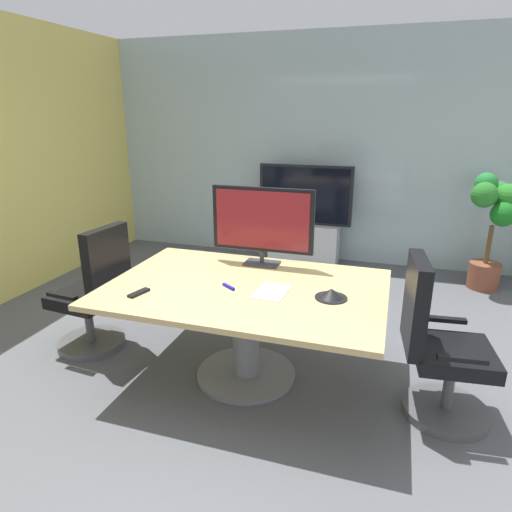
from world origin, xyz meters
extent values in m
plane|color=#515459|center=(0.00, 0.00, 0.00)|extent=(7.38, 7.38, 0.00)
cube|color=#9EB2B7|center=(0.00, 3.19, 1.45)|extent=(5.65, 0.10, 2.90)
cube|color=tan|center=(0.13, 0.09, 0.73)|extent=(1.99, 1.34, 0.04)
cylinder|color=slate|center=(0.13, 0.09, 0.35)|extent=(0.20, 0.20, 0.71)
cylinder|color=slate|center=(0.13, 0.09, 0.01)|extent=(0.76, 0.76, 0.03)
cylinder|color=#4C4C51|center=(-1.30, 0.11, 0.03)|extent=(0.56, 0.56, 0.06)
cylinder|color=#4C4C51|center=(-1.30, 0.11, 0.24)|extent=(0.07, 0.07, 0.36)
cube|color=black|center=(-1.30, 0.11, 0.46)|extent=(0.52, 0.52, 0.10)
cube|color=black|center=(-1.03, 0.08, 0.79)|extent=(0.13, 0.46, 0.60)
cube|color=black|center=(-1.26, 0.37, 0.58)|extent=(0.28, 0.08, 0.03)
cube|color=black|center=(-1.30, -0.15, 0.58)|extent=(0.28, 0.08, 0.03)
cylinder|color=#4C4C51|center=(1.56, 0.06, 0.03)|extent=(0.56, 0.56, 0.06)
cylinder|color=#4C4C51|center=(1.56, 0.06, 0.24)|extent=(0.07, 0.07, 0.36)
cube|color=black|center=(1.56, 0.06, 0.46)|extent=(0.53, 0.53, 0.10)
cube|color=black|center=(1.29, 0.03, 0.79)|extent=(0.14, 0.46, 0.60)
cube|color=black|center=(1.57, -0.20, 0.58)|extent=(0.28, 0.08, 0.03)
cube|color=black|center=(1.51, 0.31, 0.58)|extent=(0.28, 0.08, 0.03)
cube|color=#333338|center=(0.10, 0.58, 0.75)|extent=(0.28, 0.18, 0.02)
cylinder|color=#333338|center=(0.10, 0.58, 0.81)|extent=(0.04, 0.04, 0.10)
cube|color=black|center=(0.10, 0.59, 1.12)|extent=(0.84, 0.04, 0.52)
cube|color=maroon|center=(0.10, 0.57, 1.12)|extent=(0.77, 0.01, 0.47)
cube|color=#B7BABC|center=(0.00, 2.84, 0.28)|extent=(0.90, 0.36, 0.55)
cube|color=black|center=(0.00, 2.82, 0.93)|extent=(1.20, 0.06, 0.76)
cube|color=black|center=(0.00, 2.79, 0.93)|extent=(1.12, 0.01, 0.69)
cylinder|color=brown|center=(2.16, 2.61, 0.15)|extent=(0.34, 0.34, 0.30)
cylinder|color=brown|center=(2.16, 2.61, 0.52)|extent=(0.05, 0.05, 0.44)
sphere|color=#297D26|center=(2.26, 2.61, 1.06)|extent=(0.30, 0.30, 0.30)
sphere|color=#29722D|center=(2.19, 2.74, 1.08)|extent=(0.27, 0.27, 0.27)
sphere|color=#247C35|center=(2.04, 2.72, 1.19)|extent=(0.24, 0.24, 0.24)
sphere|color=#267325|center=(2.01, 2.49, 1.10)|extent=(0.27, 0.27, 0.27)
sphere|color=#166A1C|center=(2.21, 2.45, 0.91)|extent=(0.26, 0.26, 0.26)
cone|color=black|center=(0.75, 0.06, 0.78)|extent=(0.19, 0.19, 0.07)
cylinder|color=black|center=(0.75, 0.06, 0.75)|extent=(0.22, 0.22, 0.01)
cube|color=black|center=(-0.53, -0.27, 0.76)|extent=(0.09, 0.18, 0.02)
cube|color=#1919A5|center=(0.03, 0.02, 0.76)|extent=(0.12, 0.09, 0.02)
cube|color=white|center=(0.34, 0.03, 0.75)|extent=(0.22, 0.31, 0.01)
camera|label=1|loc=(1.10, -2.72, 1.96)|focal=31.07mm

